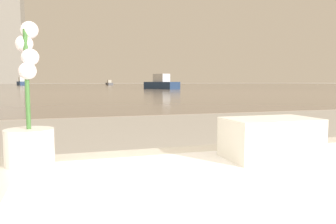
# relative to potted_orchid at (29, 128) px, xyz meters

# --- Properties ---
(potted_orchid) EXTENTS (0.13, 0.13, 0.39)m
(potted_orchid) POSITION_rel_potted_orchid_xyz_m (0.00, 0.00, 0.00)
(potted_orchid) COLOR silver
(potted_orchid) RESTS_ON bathtub
(towel_stack) EXTENTS (0.27, 0.16, 0.12)m
(towel_stack) POSITION_rel_potted_orchid_xyz_m (0.68, -0.13, -0.04)
(towel_stack) COLOR silver
(towel_stack) RESTS_ON bathtub
(harbor_water) EXTENTS (180.00, 110.00, 0.01)m
(harbor_water) POSITION_rel_potted_orchid_xyz_m (0.74, 61.16, -0.64)
(harbor_water) COLOR gray
(harbor_water) RESTS_ON ground_plane
(harbor_boat_1) EXTENTS (3.00, 4.31, 1.54)m
(harbor_boat_1) POSITION_rel_potted_orchid_xyz_m (9.46, 31.30, -0.09)
(harbor_boat_1) COLOR navy
(harbor_boat_1) RESTS_ON harbor_water
(harbor_boat_2) EXTENTS (1.24, 2.92, 1.07)m
(harbor_boat_2) POSITION_rel_potted_orchid_xyz_m (8.83, 68.48, -0.26)
(harbor_boat_2) COLOR #4C4C51
(harbor_boat_2) RESTS_ON harbor_water
(harbor_boat_3) EXTENTS (2.62, 4.62, 1.64)m
(harbor_boat_3) POSITION_rel_potted_orchid_xyz_m (-8.31, 71.29, -0.05)
(harbor_boat_3) COLOR navy
(harbor_boat_3) RESTS_ON harbor_water
(skyline_tower_2) EXTENTS (8.08, 11.77, 37.49)m
(skyline_tower_2) POSITION_rel_potted_orchid_xyz_m (-16.69, 117.16, 18.11)
(skyline_tower_2) COLOR gray
(skyline_tower_2) RESTS_ON ground_plane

